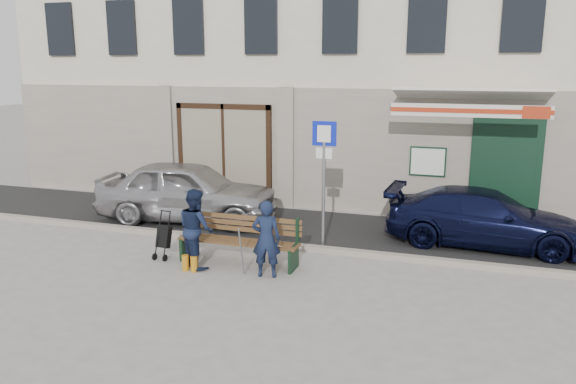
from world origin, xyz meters
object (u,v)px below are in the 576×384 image
at_px(car_navy, 485,218).
at_px(bench, 236,241).
at_px(man, 266,239).
at_px(parking_sign, 324,165).
at_px(car_silver, 188,191).
at_px(stroller, 164,238).
at_px(woman, 196,228).

bearing_deg(car_navy, bench, 123.20).
bearing_deg(man, parking_sign, -118.96).
distance_m(car_navy, bench, 5.31).
bearing_deg(parking_sign, car_silver, 163.70).
height_order(car_silver, car_navy, car_silver).
height_order(man, stroller, man).
height_order(car_navy, bench, car_navy).
relative_size(parking_sign, woman, 1.76).
bearing_deg(stroller, woman, -8.38).
bearing_deg(woman, car_navy, -110.97).
distance_m(parking_sign, stroller, 3.54).
height_order(bench, man, man).
bearing_deg(bench, car_silver, 133.66).
bearing_deg(parking_sign, woman, -138.85).
relative_size(bench, woman, 1.58).
bearing_deg(bench, woman, -148.85).
xyz_separation_m(car_navy, stroller, (-6.08, -2.86, -0.18)).
xyz_separation_m(man, woman, (-1.45, 0.08, 0.05)).
xyz_separation_m(woman, stroller, (-0.85, 0.24, -0.34)).
xyz_separation_m(car_navy, bench, (-4.58, -2.70, -0.14)).
relative_size(car_silver, stroller, 4.69).
height_order(car_navy, woman, woman).
xyz_separation_m(parking_sign, woman, (-2.03, -1.76, -1.03)).
relative_size(car_silver, bench, 1.85).
distance_m(parking_sign, woman, 2.88).
xyz_separation_m(car_silver, woman, (1.70, -2.86, 0.01)).
relative_size(car_navy, man, 2.90).
distance_m(bench, stroller, 1.51).
relative_size(parking_sign, bench, 1.12).
relative_size(bench, man, 1.68).
distance_m(woman, stroller, 0.95).
bearing_deg(car_silver, car_navy, -95.50).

